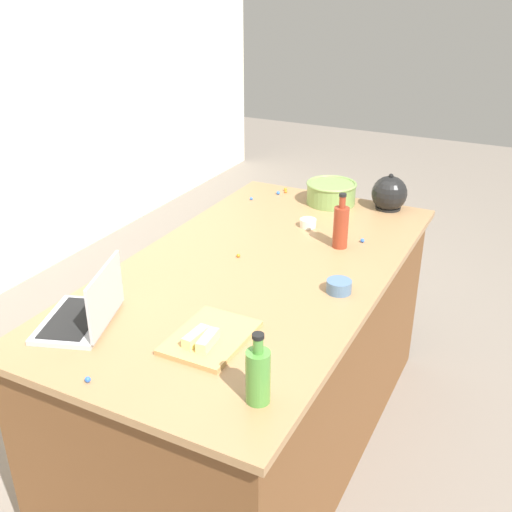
% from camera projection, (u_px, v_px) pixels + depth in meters
% --- Properties ---
extents(ground_plane, '(12.00, 12.00, 0.00)m').
position_uv_depth(ground_plane, '(256.00, 436.00, 2.88)').
color(ground_plane, slate).
extents(island_counter, '(1.97, 1.04, 0.90)m').
position_uv_depth(island_counter, '(256.00, 357.00, 2.68)').
color(island_counter, brown).
rests_on(island_counter, ground).
extents(laptop, '(0.37, 0.32, 0.22)m').
position_uv_depth(laptop, '(86.00, 312.00, 2.07)').
color(laptop, '#B7B7BC').
rests_on(laptop, island_counter).
extents(mixing_bowl_large, '(0.26, 0.26, 0.11)m').
position_uv_depth(mixing_bowl_large, '(331.00, 192.00, 3.14)').
color(mixing_bowl_large, '#72934C').
rests_on(mixing_bowl_large, island_counter).
extents(bottle_olive, '(0.07, 0.07, 0.22)m').
position_uv_depth(bottle_olive, '(258.00, 375.00, 1.68)').
color(bottle_olive, '#4C8C38').
rests_on(bottle_olive, island_counter).
extents(bottle_soy, '(0.07, 0.07, 0.25)m').
position_uv_depth(bottle_soy, '(341.00, 226.00, 2.63)').
color(bottle_soy, maroon).
rests_on(bottle_soy, island_counter).
extents(kettle, '(0.21, 0.18, 0.20)m').
position_uv_depth(kettle, '(389.00, 194.00, 3.06)').
color(kettle, black).
rests_on(kettle, island_counter).
extents(cutting_board, '(0.32, 0.23, 0.02)m').
position_uv_depth(cutting_board, '(211.00, 337.00, 2.00)').
color(cutting_board, tan).
rests_on(cutting_board, island_counter).
extents(butter_stick_left, '(0.11, 0.05, 0.04)m').
position_uv_depth(butter_stick_left, '(208.00, 340.00, 1.93)').
color(butter_stick_left, '#F4E58C').
rests_on(butter_stick_left, cutting_board).
extents(butter_stick_right, '(0.11, 0.04, 0.04)m').
position_uv_depth(butter_stick_right, '(196.00, 337.00, 1.95)').
color(butter_stick_right, '#F4E58C').
rests_on(butter_stick_right, cutting_board).
extents(ramekin_small, '(0.10, 0.10, 0.05)m').
position_uv_depth(ramekin_small, '(339.00, 286.00, 2.29)').
color(ramekin_small, slate).
rests_on(ramekin_small, island_counter).
extents(ramekin_medium, '(0.08, 0.08, 0.04)m').
position_uv_depth(ramekin_medium, '(308.00, 223.00, 2.87)').
color(ramekin_medium, beige).
rests_on(ramekin_medium, island_counter).
extents(candy_0, '(0.02, 0.02, 0.02)m').
position_uv_depth(candy_0, '(278.00, 193.00, 3.28)').
color(candy_0, blue).
rests_on(candy_0, island_counter).
extents(candy_1, '(0.02, 0.02, 0.02)m').
position_uv_depth(candy_1, '(362.00, 240.00, 2.71)').
color(candy_1, blue).
rests_on(candy_1, island_counter).
extents(candy_2, '(0.02, 0.02, 0.02)m').
position_uv_depth(candy_2, '(88.00, 379.00, 1.79)').
color(candy_2, blue).
rests_on(candy_2, island_counter).
extents(candy_3, '(0.02, 0.02, 0.02)m').
position_uv_depth(candy_3, '(285.00, 189.00, 3.33)').
color(candy_3, orange).
rests_on(candy_3, island_counter).
extents(candy_4, '(0.02, 0.02, 0.02)m').
position_uv_depth(candy_4, '(251.00, 199.00, 3.20)').
color(candy_4, blue).
rests_on(candy_4, island_counter).
extents(candy_5, '(0.02, 0.02, 0.02)m').
position_uv_depth(candy_5, '(238.00, 256.00, 2.57)').
color(candy_5, orange).
rests_on(candy_5, island_counter).
extents(candy_6, '(0.02, 0.02, 0.02)m').
position_uv_depth(candy_6, '(286.00, 192.00, 3.30)').
color(candy_6, orange).
rests_on(candy_6, island_counter).
extents(candy_7, '(0.02, 0.02, 0.02)m').
position_uv_depth(candy_7, '(66.00, 336.00, 2.00)').
color(candy_7, red).
rests_on(candy_7, island_counter).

